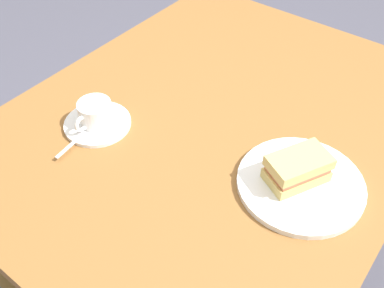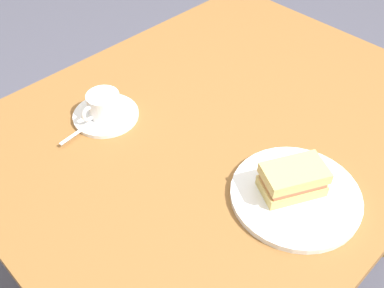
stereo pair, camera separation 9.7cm
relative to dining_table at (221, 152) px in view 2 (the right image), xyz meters
The scene contains 7 objects.
ground_plane 0.59m from the dining_table, ahead, with size 6.00×6.00×0.00m, color #474756.
dining_table is the anchor object (origin of this frame).
sandwich_plate 0.30m from the dining_table, 105.25° to the right, with size 0.27×0.27×0.01m, color white.
sandwich_front 0.31m from the dining_table, 106.06° to the right, with size 0.15×0.12×0.06m.
coffee_saucer 0.31m from the dining_table, 133.39° to the left, with size 0.16×0.16×0.01m, color white.
coffee_cup 0.33m from the dining_table, 133.65° to the left, with size 0.11×0.08×0.06m.
spoon 0.36m from the dining_table, 143.59° to the left, with size 0.10×0.02×0.01m.
Camera 2 is at (-0.62, -0.52, 1.42)m, focal length 40.94 mm.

